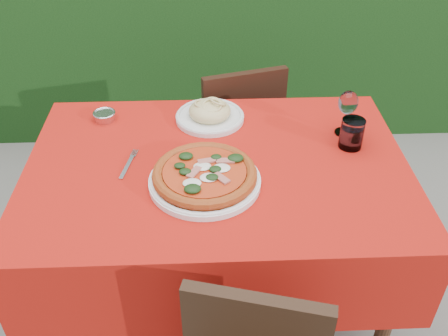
{
  "coord_description": "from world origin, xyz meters",
  "views": [
    {
      "loc": [
        -0.03,
        -1.32,
        1.73
      ],
      "look_at": [
        0.02,
        -0.05,
        0.77
      ],
      "focal_mm": 40.0,
      "sensor_mm": 36.0,
      "label": 1
    }
  ],
  "objects_px": {
    "chair_far": "(237,133)",
    "steel_ramekin": "(105,116)",
    "wine_glass": "(348,104)",
    "pizza_plate": "(205,176)",
    "water_glass": "(352,135)",
    "pasta_plate": "(210,113)",
    "fork": "(127,167)"
  },
  "relations": [
    {
      "from": "pizza_plate",
      "to": "wine_glass",
      "type": "distance_m",
      "value": 0.57
    },
    {
      "from": "chair_far",
      "to": "wine_glass",
      "type": "distance_m",
      "value": 0.7
    },
    {
      "from": "chair_far",
      "to": "pizza_plate",
      "type": "xyz_separation_m",
      "value": [
        -0.15,
        -0.72,
        0.31
      ]
    },
    {
      "from": "wine_glass",
      "to": "fork",
      "type": "distance_m",
      "value": 0.78
    },
    {
      "from": "fork",
      "to": "steel_ramekin",
      "type": "bearing_deg",
      "value": 122.19
    },
    {
      "from": "fork",
      "to": "steel_ramekin",
      "type": "relative_size",
      "value": 2.29
    },
    {
      "from": "steel_ramekin",
      "to": "chair_far",
      "type": "bearing_deg",
      "value": 32.02
    },
    {
      "from": "fork",
      "to": "chair_far",
      "type": "bearing_deg",
      "value": 68.58
    },
    {
      "from": "wine_glass",
      "to": "steel_ramekin",
      "type": "relative_size",
      "value": 2.17
    },
    {
      "from": "fork",
      "to": "pasta_plate",
      "type": "bearing_deg",
      "value": 57.54
    },
    {
      "from": "fork",
      "to": "steel_ramekin",
      "type": "distance_m",
      "value": 0.32
    },
    {
      "from": "fork",
      "to": "pizza_plate",
      "type": "bearing_deg",
      "value": -9.15
    },
    {
      "from": "chair_far",
      "to": "water_glass",
      "type": "distance_m",
      "value": 0.72
    },
    {
      "from": "pizza_plate",
      "to": "steel_ramekin",
      "type": "relative_size",
      "value": 4.83
    },
    {
      "from": "pasta_plate",
      "to": "steel_ramekin",
      "type": "height_order",
      "value": "pasta_plate"
    },
    {
      "from": "chair_far",
      "to": "pasta_plate",
      "type": "bearing_deg",
      "value": 54.12
    },
    {
      "from": "chair_far",
      "to": "fork",
      "type": "xyz_separation_m",
      "value": [
        -0.4,
        -0.63,
        0.29
      ]
    },
    {
      "from": "chair_far",
      "to": "steel_ramekin",
      "type": "bearing_deg",
      "value": 16.69
    },
    {
      "from": "pizza_plate",
      "to": "water_glass",
      "type": "xyz_separation_m",
      "value": [
        0.5,
        0.19,
        0.02
      ]
    },
    {
      "from": "pasta_plate",
      "to": "steel_ramekin",
      "type": "xyz_separation_m",
      "value": [
        -0.39,
        0.01,
        -0.01
      ]
    },
    {
      "from": "wine_glass",
      "to": "chair_far",
      "type": "bearing_deg",
      "value": 127.75
    },
    {
      "from": "pizza_plate",
      "to": "pasta_plate",
      "type": "height_order",
      "value": "pasta_plate"
    },
    {
      "from": "water_glass",
      "to": "wine_glass",
      "type": "xyz_separation_m",
      "value": [
        -0.0,
        0.08,
        0.07
      ]
    },
    {
      "from": "pizza_plate",
      "to": "pasta_plate",
      "type": "relative_size",
      "value": 1.47
    },
    {
      "from": "pizza_plate",
      "to": "pasta_plate",
      "type": "bearing_deg",
      "value": 86.58
    },
    {
      "from": "pizza_plate",
      "to": "wine_glass",
      "type": "relative_size",
      "value": 2.22
    },
    {
      "from": "chair_far",
      "to": "wine_glass",
      "type": "relative_size",
      "value": 4.85
    },
    {
      "from": "wine_glass",
      "to": "fork",
      "type": "xyz_separation_m",
      "value": [
        -0.75,
        -0.18,
        -0.11
      ]
    },
    {
      "from": "wine_glass",
      "to": "steel_ramekin",
      "type": "distance_m",
      "value": 0.88
    },
    {
      "from": "chair_far",
      "to": "pasta_plate",
      "type": "xyz_separation_m",
      "value": [
        -0.13,
        -0.34,
        0.31
      ]
    },
    {
      "from": "water_glass",
      "to": "steel_ramekin",
      "type": "bearing_deg",
      "value": 166.36
    },
    {
      "from": "wine_glass",
      "to": "water_glass",
      "type": "bearing_deg",
      "value": -88.19
    }
  ]
}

